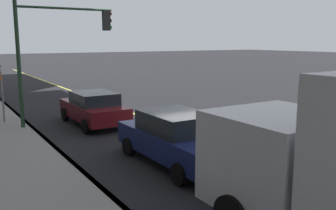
% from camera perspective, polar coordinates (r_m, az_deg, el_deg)
% --- Properties ---
extents(ground, '(200.00, 200.00, 0.00)m').
position_cam_1_polar(ground, '(14.87, 4.01, -4.72)').
color(ground, black).
extents(sidewalk_slab, '(80.00, 3.79, 0.15)m').
position_cam_1_polar(sidewalk_slab, '(12.27, -24.16, -8.40)').
color(sidewalk_slab, gray).
rests_on(sidewalk_slab, ground).
extents(curb_edge, '(80.00, 0.16, 0.15)m').
position_cam_1_polar(curb_edge, '(12.61, -15.93, -7.42)').
color(curb_edge, slate).
rests_on(curb_edge, ground).
extents(lane_stripe_center, '(80.00, 0.16, 0.01)m').
position_cam_1_polar(lane_stripe_center, '(14.86, 4.01, -4.70)').
color(lane_stripe_center, '#D8CC4C').
rests_on(lane_stripe_center, ground).
extents(car_maroon, '(4.34, 1.97, 1.48)m').
position_cam_1_polar(car_maroon, '(16.96, -11.31, -0.42)').
color(car_maroon, '#591116').
rests_on(car_maroon, ground).
extents(car_navy, '(4.57, 2.03, 1.59)m').
position_cam_1_polar(car_navy, '(11.41, 1.36, -5.03)').
color(car_navy, navy).
rests_on(car_navy, ground).
extents(traffic_light_mast, '(0.28, 4.22, 5.38)m').
position_cam_1_polar(traffic_light_mast, '(16.77, -16.47, 9.40)').
color(traffic_light_mast, '#1E3823').
rests_on(traffic_light_mast, ground).
extents(street_sign_post, '(0.60, 0.08, 2.69)m').
position_cam_1_polar(street_sign_post, '(17.95, -24.09, 2.13)').
color(street_sign_post, slate).
rests_on(street_sign_post, ground).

